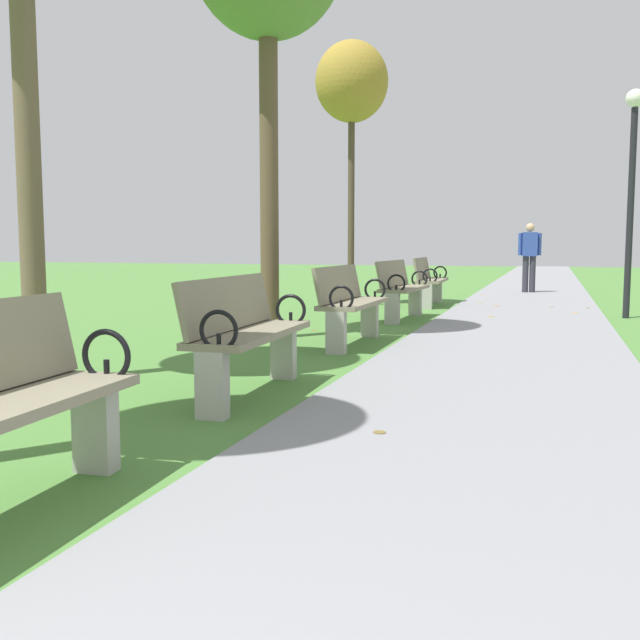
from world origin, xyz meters
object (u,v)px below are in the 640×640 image
at_px(park_bench_5, 401,288).
at_px(park_bench_6, 429,280).
at_px(park_bench_3, 246,332).
at_px(lamp_post, 632,168).
at_px(park_bench_4, 350,302).
at_px(pedestrian_walking, 529,254).
at_px(tree_4, 352,84).

xyz_separation_m(park_bench_5, park_bench_6, (-0.00, 2.63, 0.00)).
height_order(park_bench_3, park_bench_6, same).
distance_m(park_bench_5, park_bench_6, 2.63).
bearing_deg(lamp_post, park_bench_6, 157.56).
distance_m(park_bench_3, park_bench_4, 2.95).
relative_size(park_bench_6, pedestrian_walking, 1.00).
height_order(park_bench_4, park_bench_5, same).
relative_size(park_bench_5, tree_4, 0.34).
bearing_deg(pedestrian_walking, park_bench_3, -97.41).
height_order(tree_4, pedestrian_walking, tree_4).
xyz_separation_m(park_bench_4, lamp_post, (3.30, 4.22, 1.82)).
bearing_deg(park_bench_3, park_bench_4, 90.00).
height_order(park_bench_3, park_bench_5, same).
bearing_deg(park_bench_6, park_bench_5, -90.00).
distance_m(pedestrian_walking, lamp_post, 6.03).
xyz_separation_m(tree_4, pedestrian_walking, (3.04, 4.82, -3.09)).
bearing_deg(park_bench_3, tree_4, 99.74).
relative_size(park_bench_3, park_bench_5, 1.00).
relative_size(park_bench_4, lamp_post, 0.46).
bearing_deg(park_bench_3, park_bench_6, 90.00).
height_order(park_bench_3, lamp_post, lamp_post).
relative_size(park_bench_4, tree_4, 0.33).
distance_m(park_bench_3, pedestrian_walking, 12.92).
bearing_deg(pedestrian_walking, lamp_post, -73.87).
distance_m(park_bench_3, tree_4, 8.84).
bearing_deg(park_bench_5, tree_4, 123.26).
bearing_deg(park_bench_4, park_bench_6, 90.00).
relative_size(park_bench_3, pedestrian_walking, 1.00).
bearing_deg(tree_4, lamp_post, -9.96).
relative_size(park_bench_3, park_bench_4, 1.01).
distance_m(park_bench_6, lamp_post, 4.01).
relative_size(tree_4, pedestrian_walking, 2.96).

